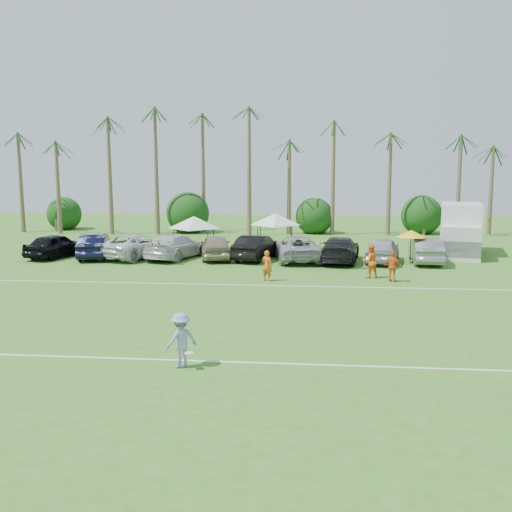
{
  "coord_description": "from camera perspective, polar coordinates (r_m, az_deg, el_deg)",
  "views": [
    {
      "loc": [
        5.58,
        -15.2,
        6.09
      ],
      "look_at": [
        2.83,
        13.74,
        1.6
      ],
      "focal_mm": 40.0,
      "sensor_mm": 36.0,
      "label": 1
    }
  ],
  "objects": [
    {
      "name": "parked_car_8",
      "position": [
        37.99,
        12.54,
        0.61
      ],
      "size": [
        2.93,
        5.16,
        1.66
      ],
      "primitive_type": "imported",
      "rotation": [
        0.0,
        0.0,
        2.93
      ],
      "color": "#ABACB8",
      "rests_on": "ground"
    },
    {
      "name": "sideline_player_b",
      "position": [
        32.5,
        11.35,
        -0.5
      ],
      "size": [
        1.1,
        0.98,
        1.89
      ],
      "primitive_type": "imported",
      "rotation": [
        0.0,
        0.0,
        3.48
      ],
      "color": "orange",
      "rests_on": "ground"
    },
    {
      "name": "palm_tree_5",
      "position": [
        53.54,
        -0.58,
        11.2
      ],
      "size": [
        2.4,
        2.4,
        9.9
      ],
      "color": "brown",
      "rests_on": "ground"
    },
    {
      "name": "parked_car_2",
      "position": [
        39.91,
        -11.9,
        1.02
      ],
      "size": [
        4.52,
        6.52,
        1.66
      ],
      "primitive_type": "imported",
      "rotation": [
        0.0,
        0.0,
        2.81
      ],
      "color": "silver",
      "rests_on": "ground"
    },
    {
      "name": "frisbee_player",
      "position": [
        17.91,
        -7.52,
        -8.3
      ],
      "size": [
        1.25,
        1.2,
        1.7
      ],
      "rotation": [
        0.0,
        0.0,
        3.85
      ],
      "color": "#8690BF",
      "rests_on": "ground"
    },
    {
      "name": "parked_car_1",
      "position": [
        40.47,
        -15.8,
        0.98
      ],
      "size": [
        2.81,
        5.28,
        1.66
      ],
      "primitive_type": "imported",
      "rotation": [
        0.0,
        0.0,
        3.36
      ],
      "color": "black",
      "rests_on": "ground"
    },
    {
      "name": "parked_car_4",
      "position": [
        38.59,
        -4.06,
        0.92
      ],
      "size": [
        2.95,
        5.16,
        1.66
      ],
      "primitive_type": "imported",
      "rotation": [
        0.0,
        0.0,
        3.36
      ],
      "color": "gray",
      "rests_on": "ground"
    },
    {
      "name": "parked_car_7",
      "position": [
        37.73,
        8.37,
        0.67
      ],
      "size": [
        3.08,
        5.97,
        1.66
      ],
      "primitive_type": "imported",
      "rotation": [
        0.0,
        0.0,
        3.0
      ],
      "color": "black",
      "rests_on": "ground"
    },
    {
      "name": "market_umbrella",
      "position": [
        37.68,
        15.25,
        2.17
      ],
      "size": [
        1.96,
        1.96,
        2.18
      ],
      "color": "black",
      "rests_on": "ground"
    },
    {
      "name": "ground",
      "position": [
        17.3,
        -14.1,
        -12.11
      ],
      "size": [
        120.0,
        120.0,
        0.0
      ],
      "primitive_type": "plane",
      "color": "#366B20",
      "rests_on": "ground"
    },
    {
      "name": "bush_tree_3",
      "position": [
        55.35,
        16.3,
        3.98
      ],
      "size": [
        4.0,
        4.0,
        4.0
      ],
      "color": "brown",
      "rests_on": "ground"
    },
    {
      "name": "palm_tree_2",
      "position": [
        56.11,
        -13.12,
        11.75
      ],
      "size": [
        2.4,
        2.4,
        10.9
      ],
      "color": "brown",
      "rests_on": "ground"
    },
    {
      "name": "sideline_player_c",
      "position": [
        31.62,
        13.53,
        -1.04
      ],
      "size": [
        1.06,
        0.78,
        1.67
      ],
      "primitive_type": "imported",
      "rotation": [
        0.0,
        0.0,
        2.71
      ],
      "color": "orange",
      "rests_on": "ground"
    },
    {
      "name": "bush_tree_1",
      "position": [
        55.58,
        -6.64,
        4.3
      ],
      "size": [
        4.0,
        4.0,
        4.0
      ],
      "color": "brown",
      "rests_on": "ground"
    },
    {
      "name": "parked_car_6",
      "position": [
        37.97,
        4.18,
        0.79
      ],
      "size": [
        3.48,
        6.26,
        1.66
      ],
      "primitive_type": "imported",
      "rotation": [
        0.0,
        0.0,
        3.27
      ],
      "color": "#9EA0A4",
      "rests_on": "ground"
    },
    {
      "name": "parked_car_9",
      "position": [
        38.58,
        16.59,
        0.58
      ],
      "size": [
        2.04,
        5.12,
        1.66
      ],
      "primitive_type": "imported",
      "rotation": [
        0.0,
        0.0,
        3.08
      ],
      "color": "gray",
      "rests_on": "ground"
    },
    {
      "name": "palm_tree_7",
      "position": [
        53.4,
        8.22,
        12.96
      ],
      "size": [
        2.4,
        2.4,
        11.9
      ],
      "color": "brown",
      "rests_on": "ground"
    },
    {
      "name": "box_truck",
      "position": [
        42.94,
        19.8,
        2.67
      ],
      "size": [
        4.09,
        7.32,
        3.56
      ],
      "rotation": [
        0.0,
        0.0,
        -0.23
      ],
      "color": "silver",
      "rests_on": "ground"
    },
    {
      "name": "bush_tree_2",
      "position": [
        54.37,
        5.86,
        4.21
      ],
      "size": [
        4.0,
        4.0,
        4.0
      ],
      "color": "brown",
      "rests_on": "ground"
    },
    {
      "name": "palm_tree_1",
      "position": [
        57.83,
        -17.88,
        10.61
      ],
      "size": [
        2.4,
        2.4,
        9.9
      ],
      "color": "brown",
      "rests_on": "ground"
    },
    {
      "name": "palm_tree_6",
      "position": [
        53.31,
        3.8,
        12.12
      ],
      "size": [
        2.4,
        2.4,
        10.9
      ],
      "color": "brown",
      "rests_on": "ground"
    },
    {
      "name": "palm_tree_8",
      "position": [
        53.73,
        13.57,
        10.02
      ],
      "size": [
        2.4,
        2.4,
        8.9
      ],
      "color": "brown",
      "rests_on": "ground"
    },
    {
      "name": "palm_tree_4",
      "position": [
        54.07,
        -4.86,
        10.23
      ],
      "size": [
        2.4,
        2.4,
        8.9
      ],
      "color": "brown",
      "rests_on": "ground"
    },
    {
      "name": "sideline_player_a",
      "position": [
        31.0,
        1.11,
        -0.97
      ],
      "size": [
        0.72,
        0.61,
        1.68
      ],
      "primitive_type": "imported",
      "rotation": [
        0.0,
        0.0,
        2.74
      ],
      "color": "#D56117",
      "rests_on": "ground"
    },
    {
      "name": "palm_tree_9",
      "position": [
        54.67,
        18.89,
        10.69
      ],
      "size": [
        2.4,
        2.4,
        9.9
      ],
      "color": "brown",
      "rests_on": "ground"
    },
    {
      "name": "bush_tree_0",
      "position": [
        59.66,
        -18.97,
        4.18
      ],
      "size": [
        4.0,
        4.0,
        4.0
      ],
      "color": "brown",
      "rests_on": "ground"
    },
    {
      "name": "canopy_tent_right",
      "position": [
        43.56,
        1.96,
        4.28
      ],
      "size": [
        3.86,
        3.86,
        3.12
      ],
      "color": "black",
      "rests_on": "ground"
    },
    {
      "name": "palm_tree_3",
      "position": [
        55.04,
        -9.1,
        12.81
      ],
      "size": [
        2.4,
        2.4,
        11.9
      ],
      "color": "brown",
      "rests_on": "ground"
    },
    {
      "name": "canopy_tent_left",
      "position": [
        41.55,
        -6.23,
        3.97
      ],
      "size": [
        3.81,
        3.81,
        3.09
      ],
      "color": "black",
      "rests_on": "ground"
    },
    {
      "name": "parked_car_3",
      "position": [
        39.17,
        -8.04,
        0.97
      ],
      "size": [
        3.84,
        6.13,
        1.66
      ],
      "primitive_type": "imported",
      "rotation": [
        0.0,
        0.0,
        2.85
      ],
      "color": "silver",
      "rests_on": "ground"
    },
    {
      "name": "field_lines",
      "position": [
        24.62,
        -7.89,
        -5.61
      ],
      "size": [
        80.0,
        12.1,
        0.01
      ],
      "color": "white",
      "rests_on": "ground"
    },
    {
      "name": "parked_car_5",
      "position": [
        38.3,
        0.04,
        0.89
      ],
      "size": [
        2.98,
        5.3,
        1.66
      ],
      "primitive_type": "imported",
      "rotation": [
        0.0,
        0.0,
        2.88
      ],
      "color": "black",
      "rests_on": "ground"
    },
    {
      "name": "parked_car_0",
      "position": [
        41.53,
        -19.38,
        1.0
      ],
      "size": [
        3.24,
        5.21,
        1.66
      ],
      "primitive_type": "imported",
      "rotation": [
        0.0,
        0.0,
        2.86
      ],
      "color": "black",
      "rests_on": "ground"
    },
    {
      "name": "palm_tree_10",
      "position": [
        56.06,
        24.0,
        11.23
      ],
      "size": [
        2.4,
        2.4,
        10.9
      ],
      "color": "brown",
      "rests_on": "ground"
    },
    {
      "name": "palm_tree_0",
      "position": [
        59.94,
        -22.3,
        9.47
      ],
      "size": [
        2.4,
        2.4,
        8.9
      ],
      "color": "brown",
      "rests_on": "ground"
    }
  ]
}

